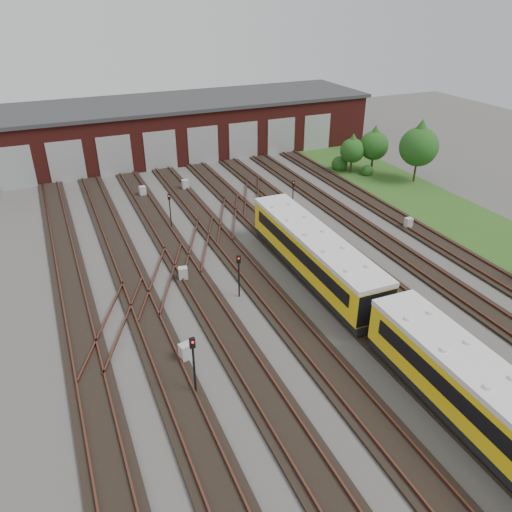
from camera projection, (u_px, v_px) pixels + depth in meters
name	position (u px, v px, depth m)	size (l,w,h in m)	color
ground	(334.00, 333.00, 30.00)	(120.00, 120.00, 0.00)	#454340
track_network	(327.00, 327.00, 30.37)	(30.40, 70.00, 0.33)	black
maintenance_shed	(164.00, 128.00, 60.71)	(51.00, 12.50, 6.35)	#541915
grass_verge	(458.00, 218.00, 44.73)	(8.00, 55.00, 0.05)	#2A4E1A
metro_train	(492.00, 410.00, 21.97)	(2.97, 47.18, 3.13)	black
signal_mast_0	(193.00, 359.00, 24.45)	(0.29, 0.27, 3.53)	black
signal_mast_1	(170.00, 207.00, 42.09)	(0.26, 0.25, 3.11)	black
signal_mast_2	(239.00, 270.00, 32.57)	(0.31, 0.29, 3.12)	black
signal_mast_3	(293.00, 192.00, 45.44)	(0.27, 0.25, 2.93)	black
relay_cabinet_0	(186.00, 352.00, 27.53)	(0.67, 0.55, 1.11)	#B0B2B6
relay_cabinet_1	(143.00, 191.00, 49.30)	(0.62, 0.52, 1.04)	#B0B2B6
relay_cabinet_2	(183.00, 274.00, 35.11)	(0.62, 0.52, 1.04)	#B0B2B6
relay_cabinet_3	(185.00, 185.00, 50.84)	(0.65, 0.54, 1.08)	#B0B2B6
relay_cabinet_4	(408.00, 223.00, 42.68)	(0.60, 0.50, 0.99)	#B0B2B6
tree_0	(374.00, 142.00, 54.58)	(3.15, 3.15, 5.22)	#342917
tree_1	(353.00, 148.00, 54.52)	(2.66, 2.66, 4.41)	#342917
tree_2	(420.00, 142.00, 51.26)	(4.00, 4.00, 6.63)	#342917
bush_1	(340.00, 162.00, 56.34)	(1.80, 1.80, 1.80)	#184513
bush_2	(367.00, 169.00, 54.80)	(1.30, 1.30, 1.30)	#184513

